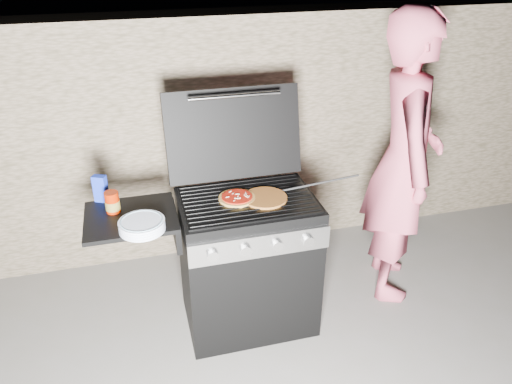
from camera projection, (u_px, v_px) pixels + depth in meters
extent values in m
plane|color=slate|center=(249.00, 318.00, 3.34)|extent=(50.00, 50.00, 0.00)
cube|color=#88735E|center=(214.00, 136.00, 3.80)|extent=(8.00, 0.35, 1.80)
cylinder|color=#C17826|center=(265.00, 198.00, 2.90)|extent=(0.30, 0.30, 0.01)
cylinder|color=#941A01|center=(112.00, 202.00, 2.76)|extent=(0.10, 0.10, 0.12)
cube|color=#1730C1|center=(100.00, 189.00, 2.86)|extent=(0.09, 0.07, 0.16)
cylinder|color=white|center=(142.00, 225.00, 2.61)|extent=(0.32, 0.32, 0.06)
imported|color=#C95169|center=(404.00, 162.00, 3.23)|extent=(0.67, 0.82, 1.93)
cylinder|color=black|center=(319.00, 183.00, 2.98)|extent=(0.47, 0.09, 0.10)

